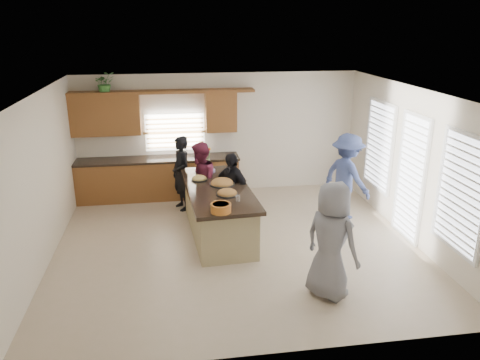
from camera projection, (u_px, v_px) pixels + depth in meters
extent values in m
plane|color=#C5AD92|center=(237.00, 245.00, 8.59)|extent=(6.50, 6.50, 0.00)
cube|color=silver|center=(218.00, 134.00, 10.95)|extent=(6.50, 0.02, 2.80)
cube|color=silver|center=(274.00, 252.00, 5.34)|extent=(6.50, 0.02, 2.80)
cube|color=silver|center=(41.00, 182.00, 7.68)|extent=(0.02, 6.00, 2.80)
cube|color=silver|center=(411.00, 164.00, 8.60)|extent=(0.02, 6.00, 2.80)
cube|color=white|center=(236.00, 92.00, 7.69)|extent=(6.50, 6.00, 0.02)
cube|color=brown|center=(159.00, 179.00, 10.76)|extent=(3.65, 0.62, 0.90)
cube|color=black|center=(158.00, 159.00, 10.61)|extent=(3.70, 0.65, 0.05)
cube|color=brown|center=(105.00, 115.00, 10.25)|extent=(1.50, 0.36, 0.90)
cube|color=brown|center=(221.00, 112.00, 10.61)|extent=(0.70, 0.36, 0.90)
cube|color=brown|center=(163.00, 92.00, 10.27)|extent=(4.05, 0.40, 0.06)
cube|color=brown|center=(175.00, 132.00, 10.75)|extent=(1.35, 0.08, 0.85)
cube|color=white|center=(379.00, 146.00, 9.81)|extent=(0.06, 1.10, 1.75)
cube|color=white|center=(411.00, 178.00, 8.58)|extent=(0.06, 0.85, 2.25)
cube|color=white|center=(461.00, 193.00, 7.09)|extent=(0.06, 1.10, 1.75)
cube|color=tan|center=(218.00, 212.00, 8.92)|extent=(1.16, 2.56, 0.88)
cube|color=black|center=(218.00, 189.00, 8.76)|extent=(1.32, 2.77, 0.07)
cube|color=black|center=(219.00, 232.00, 9.05)|extent=(1.07, 2.47, 0.08)
cylinder|color=black|center=(227.00, 194.00, 8.37)|extent=(0.40, 0.40, 0.02)
ellipsoid|color=#A47333|center=(227.00, 193.00, 8.37)|extent=(0.36, 0.36, 0.16)
cylinder|color=black|center=(222.00, 184.00, 8.90)|extent=(0.48, 0.48, 0.02)
ellipsoid|color=#A47333|center=(222.00, 183.00, 8.89)|extent=(0.43, 0.43, 0.19)
cylinder|color=black|center=(199.00, 179.00, 9.15)|extent=(0.32, 0.32, 0.02)
ellipsoid|color=tan|center=(199.00, 179.00, 9.14)|extent=(0.29, 0.29, 0.13)
cylinder|color=#BE6822|center=(221.00, 208.00, 7.60)|extent=(0.34, 0.34, 0.15)
cylinder|color=beige|center=(221.00, 205.00, 7.58)|extent=(0.28, 0.28, 0.04)
cylinder|color=white|center=(238.00, 198.00, 8.05)|extent=(0.08, 0.08, 0.11)
cylinder|color=#A888C6|center=(210.00, 171.00, 9.63)|extent=(0.21, 0.21, 0.06)
cylinder|color=silver|center=(208.00, 164.00, 9.88)|extent=(0.11, 0.11, 0.17)
imported|color=#3A7C31|center=(105.00, 83.00, 10.03)|extent=(0.54, 0.51, 0.48)
imported|color=black|center=(181.00, 173.00, 10.01)|extent=(0.58, 0.69, 1.62)
imported|color=maroon|center=(200.00, 182.00, 9.46)|extent=(0.68, 0.84, 1.63)
imported|color=black|center=(231.00, 190.00, 9.17)|extent=(0.86, 0.91, 1.52)
imported|color=#38467A|center=(347.00, 177.00, 9.54)|extent=(1.11, 1.33, 1.78)
imported|color=slate|center=(331.00, 241.00, 6.75)|extent=(0.97, 1.04, 1.79)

